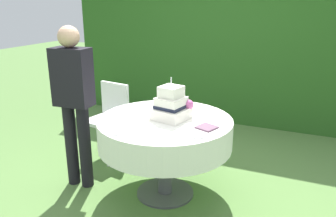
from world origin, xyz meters
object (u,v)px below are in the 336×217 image
(garden_chair, at_px, (110,113))
(wedding_cake, at_px, (172,106))
(serving_plate_far, at_px, (120,122))
(standing_person, at_px, (74,97))
(napkin_stack, at_px, (207,127))
(serving_plate_near, at_px, (216,118))
(serving_plate_left, at_px, (121,133))
(cake_table, at_px, (165,133))
(serving_plate_right, at_px, (197,136))

(garden_chair, bearing_deg, wedding_cake, -26.65)
(serving_plate_far, xyz_separation_m, standing_person, (-0.54, 0.07, 0.15))
(wedding_cake, xyz_separation_m, napkin_stack, (0.37, -0.10, -0.12))
(serving_plate_near, distance_m, serving_plate_left, 0.91)
(wedding_cake, height_order, serving_plate_far, wedding_cake)
(cake_table, xyz_separation_m, serving_plate_left, (-0.19, -0.47, 0.14))
(serving_plate_left, relative_size, serving_plate_right, 1.06)
(standing_person, bearing_deg, napkin_stack, 4.49)
(serving_plate_far, height_order, serving_plate_left, same)
(cake_table, bearing_deg, wedding_cake, 23.11)
(wedding_cake, height_order, napkin_stack, wedding_cake)
(serving_plate_far, relative_size, serving_plate_left, 1.00)
(serving_plate_left, relative_size, napkin_stack, 0.87)
(serving_plate_right, bearing_deg, standing_person, 175.41)
(wedding_cake, height_order, serving_plate_left, wedding_cake)
(serving_plate_left, distance_m, napkin_stack, 0.73)
(standing_person, bearing_deg, cake_table, 11.52)
(wedding_cake, bearing_deg, serving_plate_far, -144.39)
(napkin_stack, xyz_separation_m, standing_person, (-1.30, -0.10, 0.15))
(serving_plate_near, bearing_deg, napkin_stack, -91.17)
(serving_plate_near, relative_size, standing_person, 0.06)
(serving_plate_near, relative_size, napkin_stack, 0.67)
(serving_plate_near, distance_m, serving_plate_right, 0.49)
(wedding_cake, bearing_deg, standing_person, -167.73)
(serving_plate_right, bearing_deg, serving_plate_far, 177.80)
(napkin_stack, xyz_separation_m, garden_chair, (-1.37, 0.60, -0.24))
(garden_chair, bearing_deg, cake_table, -29.16)
(cake_table, xyz_separation_m, serving_plate_near, (0.43, 0.21, 0.14))
(serving_plate_near, xyz_separation_m, garden_chair, (-1.37, 0.32, -0.24))
(garden_chair, bearing_deg, serving_plate_near, -13.19)
(cake_table, distance_m, serving_plate_left, 0.53)
(wedding_cake, bearing_deg, serving_plate_left, -116.46)
(garden_chair, relative_size, standing_person, 0.56)
(serving_plate_near, distance_m, napkin_stack, 0.28)
(serving_plate_near, height_order, standing_person, standing_person)
(napkin_stack, bearing_deg, standing_person, -175.51)
(serving_plate_near, bearing_deg, serving_plate_right, -92.29)
(serving_plate_left, xyz_separation_m, garden_chair, (-0.76, 1.00, -0.24))
(cake_table, distance_m, serving_plate_right, 0.52)
(serving_plate_far, xyz_separation_m, garden_chair, (-0.62, 0.78, -0.24))
(serving_plate_right, distance_m, garden_chair, 1.60)
(wedding_cake, distance_m, serving_plate_far, 0.49)
(serving_plate_right, bearing_deg, cake_table, 145.51)
(serving_plate_near, xyz_separation_m, serving_plate_left, (-0.62, -0.67, 0.00))
(serving_plate_far, height_order, napkin_stack, napkin_stack)
(serving_plate_near, distance_m, garden_chair, 1.43)
(serving_plate_far, distance_m, garden_chair, 1.02)
(serving_plate_right, bearing_deg, serving_plate_near, 87.71)
(cake_table, relative_size, napkin_stack, 8.27)
(wedding_cake, xyz_separation_m, serving_plate_right, (0.35, -0.31, -0.12))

